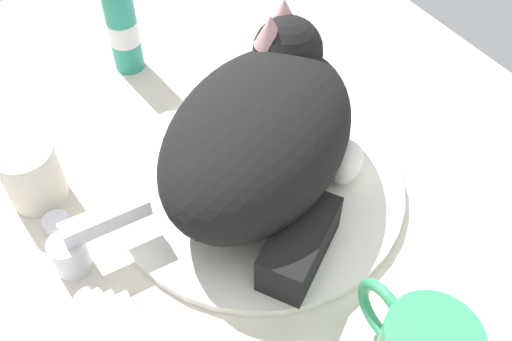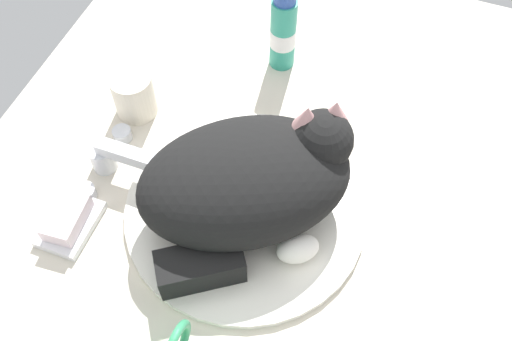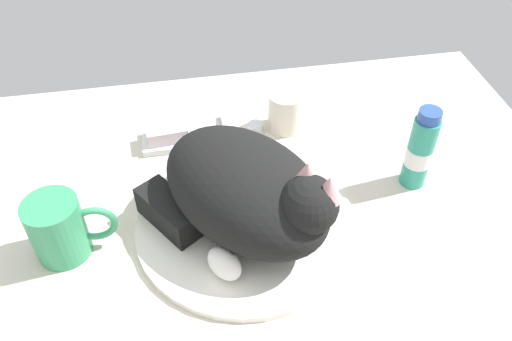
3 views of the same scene
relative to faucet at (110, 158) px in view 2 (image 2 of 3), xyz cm
name	(u,v)px [view 2 (image 2 of 3)]	position (x,y,z in cm)	size (l,w,h in cm)	color
ground_plane	(246,217)	(0.00, -20.47, -4.23)	(110.00, 82.50, 3.00)	beige
sink_basin	(245,210)	(0.00, -20.47, -2.19)	(33.17, 33.17, 1.09)	white
faucet	(110,158)	(0.00, 0.00, 0.00)	(13.64, 10.65, 6.18)	silver
cat	(251,181)	(0.23, -21.19, 5.31)	(31.31, 33.07, 15.73)	black
rinse_cup	(134,95)	(11.00, 1.72, 0.92)	(6.30, 6.30, 7.30)	silver
soap_dish	(70,224)	(-10.43, 1.00, -2.13)	(9.00, 6.40, 1.20)	white
soap_bar	(66,217)	(-10.43, 1.00, -0.26)	(7.07, 4.32, 2.55)	silver
toothpaste_bottle	(283,32)	(28.44, -15.91, 4.02)	(4.15, 4.15, 14.46)	teal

